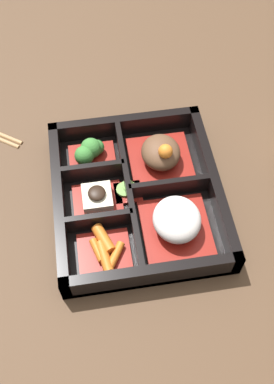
% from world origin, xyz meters
% --- Properties ---
extents(ground_plane, '(3.00, 3.00, 0.00)m').
position_xyz_m(ground_plane, '(0.00, 0.00, 0.00)').
color(ground_plane, '#4C3523').
extents(bento_base, '(0.27, 0.24, 0.01)m').
position_xyz_m(bento_base, '(0.00, 0.00, 0.01)').
color(bento_base, black).
rests_on(bento_base, ground_plane).
extents(bento_rim, '(0.27, 0.24, 0.04)m').
position_xyz_m(bento_rim, '(-0.00, -0.00, 0.02)').
color(bento_rim, black).
rests_on(bento_rim, ground_plane).
extents(bowl_stew, '(0.10, 0.10, 0.06)m').
position_xyz_m(bowl_stew, '(-0.06, 0.05, 0.03)').
color(bowl_stew, maroon).
rests_on(bowl_stew, bento_base).
extents(bowl_rice, '(0.10, 0.10, 0.05)m').
position_xyz_m(bowl_rice, '(0.06, 0.05, 0.03)').
color(bowl_rice, maroon).
rests_on(bowl_rice, bento_base).
extents(bowl_greens, '(0.05, 0.07, 0.04)m').
position_xyz_m(bowl_greens, '(-0.08, -0.06, 0.03)').
color(bowl_greens, maroon).
rests_on(bowl_greens, bento_base).
extents(bowl_tofu, '(0.07, 0.07, 0.03)m').
position_xyz_m(bowl_tofu, '(-0.00, -0.06, 0.02)').
color(bowl_tofu, maroon).
rests_on(bowl_tofu, bento_base).
extents(bowl_carrots, '(0.07, 0.07, 0.02)m').
position_xyz_m(bowl_carrots, '(0.08, -0.06, 0.02)').
color(bowl_carrots, maroon).
rests_on(bowl_carrots, bento_base).
extents(bowl_pickles, '(0.04, 0.04, 0.01)m').
position_xyz_m(bowl_pickles, '(-0.01, -0.01, 0.02)').
color(bowl_pickles, maroon).
rests_on(bowl_pickles, bento_base).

